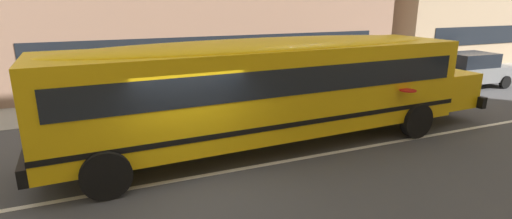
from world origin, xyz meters
name	(u,v)px	position (x,y,z in m)	size (l,w,h in m)	color
ground_plane	(193,178)	(0.00, 0.00, 0.00)	(400.00, 400.00, 0.00)	#424244
sidewalk_far	(148,104)	(0.00, 7.23, 0.01)	(120.00, 3.00, 0.01)	gray
lane_centreline	(193,177)	(0.00, 0.00, 0.00)	(110.00, 0.16, 0.01)	silver
school_bus	(275,83)	(2.73, 1.24, 1.80)	(13.63, 3.30, 3.03)	yellow
parked_car_grey_by_hydrant	(470,70)	(14.63, 4.52, 0.84)	(3.95, 1.97, 1.64)	gray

